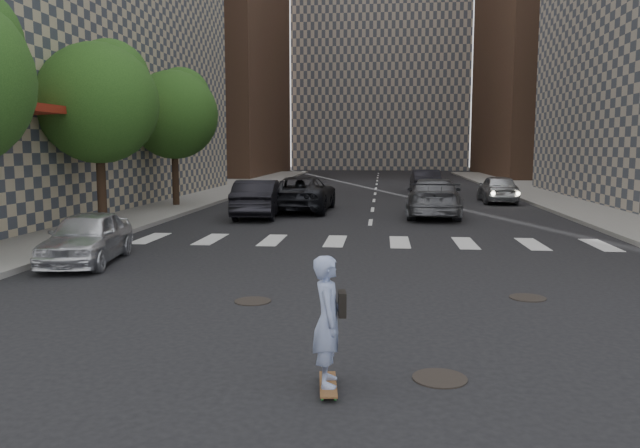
# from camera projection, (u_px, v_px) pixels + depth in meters

# --- Properties ---
(ground) EXTENTS (160.00, 160.00, 0.00)m
(ground) POSITION_uv_depth(u_px,v_px,m) (355.00, 322.00, 10.54)
(ground) COLOR black
(ground) RESTS_ON ground
(sidewalk_left) EXTENTS (13.00, 80.00, 0.15)m
(sidewalk_left) POSITION_uv_depth(u_px,v_px,m) (87.00, 203.00, 31.71)
(sidewalk_left) COLOR gray
(sidewalk_left) RESTS_ON ground
(tree_b) EXTENTS (4.20, 4.20, 6.60)m
(tree_b) POSITION_uv_depth(u_px,v_px,m) (101.00, 98.00, 21.89)
(tree_b) COLOR #382619
(tree_b) RESTS_ON sidewalk_left
(tree_c) EXTENTS (4.20, 4.20, 6.60)m
(tree_c) POSITION_uv_depth(u_px,v_px,m) (175.00, 111.00, 29.79)
(tree_c) COLOR #382619
(tree_c) RESTS_ON sidewalk_left
(manhole_a) EXTENTS (0.70, 0.70, 0.02)m
(manhole_a) POSITION_uv_depth(u_px,v_px,m) (440.00, 378.00, 7.95)
(manhole_a) COLOR black
(manhole_a) RESTS_ON ground
(manhole_b) EXTENTS (0.70, 0.70, 0.02)m
(manhole_b) POSITION_uv_depth(u_px,v_px,m) (253.00, 301.00, 11.92)
(manhole_b) COLOR black
(manhole_b) RESTS_ON ground
(manhole_c) EXTENTS (0.70, 0.70, 0.02)m
(manhole_c) POSITION_uv_depth(u_px,v_px,m) (528.00, 298.00, 12.18)
(manhole_c) COLOR black
(manhole_c) RESTS_ON ground
(skateboarder) EXTENTS (0.44, 0.86, 1.67)m
(skateboarder) POSITION_uv_depth(u_px,v_px,m) (329.00, 321.00, 7.47)
(skateboarder) COLOR brown
(skateboarder) RESTS_ON ground
(silver_sedan) EXTENTS (2.09, 4.07, 1.33)m
(silver_sedan) POSITION_uv_depth(u_px,v_px,m) (87.00, 237.00, 15.79)
(silver_sedan) COLOR silver
(silver_sedan) RESTS_ON ground
(traffic_car_a) EXTENTS (1.95, 4.87, 1.57)m
(traffic_car_a) POSITION_uv_depth(u_px,v_px,m) (258.00, 198.00, 26.07)
(traffic_car_a) COLOR black
(traffic_car_a) RESTS_ON ground
(traffic_car_b) EXTENTS (2.67, 5.73, 1.62)m
(traffic_car_b) POSITION_uv_depth(u_px,v_px,m) (434.00, 198.00, 26.26)
(traffic_car_b) COLOR #525359
(traffic_car_b) RESTS_ON ground
(traffic_car_c) EXTENTS (2.81, 5.83, 1.60)m
(traffic_car_c) POSITION_uv_depth(u_px,v_px,m) (302.00, 194.00, 28.53)
(traffic_car_c) COLOR black
(traffic_car_c) RESTS_ON ground
(traffic_car_d) EXTENTS (1.84, 4.39, 1.49)m
(traffic_car_d) POSITION_uv_depth(u_px,v_px,m) (498.00, 189.00, 32.83)
(traffic_car_d) COLOR #A9ABB0
(traffic_car_d) RESTS_ON ground
(traffic_car_e) EXTENTS (1.71, 4.68, 1.53)m
(traffic_car_e) POSITION_uv_depth(u_px,v_px,m) (425.00, 182.00, 39.08)
(traffic_car_e) COLOR black
(traffic_car_e) RESTS_ON ground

